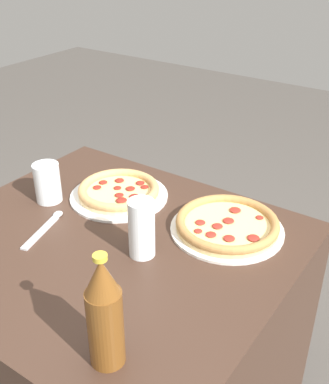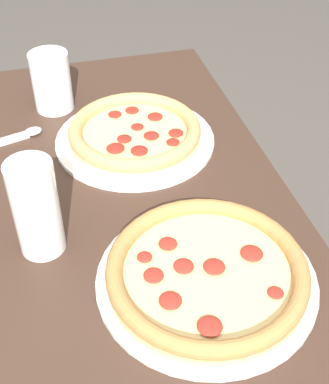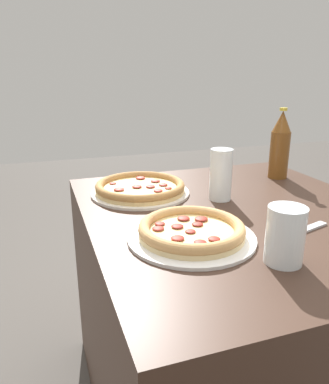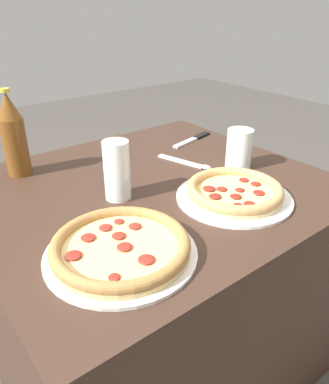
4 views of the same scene
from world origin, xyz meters
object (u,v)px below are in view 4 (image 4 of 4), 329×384
glass_cola (239,151)px  pizza_pepperoni (121,247)px  spoon (189,163)px  knife (193,139)px  glass_orange_juice (117,172)px  pizza_margherita (234,192)px  beer_bottle (13,135)px

glass_cola → pizza_pepperoni: bearing=-163.2°
spoon → knife: bearing=44.6°
glass_orange_juice → spoon: (0.30, 0.05, -0.07)m
pizza_margherita → beer_bottle: beer_bottle is taller
beer_bottle → knife: beer_bottle is taller
pizza_pepperoni → beer_bottle: beer_bottle is taller
glass_orange_juice → spoon: bearing=10.0°
glass_orange_juice → knife: (0.47, 0.22, -0.07)m
pizza_margherita → glass_orange_juice: bearing=140.6°
pizza_pepperoni → spoon: size_ratio=1.62×
pizza_pepperoni → glass_cola: (0.53, 0.16, 0.04)m
glass_cola → knife: size_ratio=0.60×
beer_bottle → spoon: bearing=-30.2°
pizza_margherita → beer_bottle: 0.65m
glass_orange_juice → spoon: 0.31m
pizza_pepperoni → glass_orange_juice: size_ratio=2.01×
pizza_margherita → spoon: size_ratio=1.56×
glass_cola → glass_orange_juice: glass_orange_juice is taller
glass_cola → beer_bottle: size_ratio=0.48×
pizza_margherita → glass_orange_juice: glass_orange_juice is taller
beer_bottle → knife: 0.64m
pizza_margherita → beer_bottle: bearing=127.4°
pizza_pepperoni → beer_bottle: bearing=92.4°
glass_orange_juice → beer_bottle: (-0.15, 0.32, 0.05)m
pizza_pepperoni → knife: (0.60, 0.44, -0.02)m
pizza_pepperoni → pizza_margherita: bearing=3.9°
pizza_margherita → spoon: 0.26m
beer_bottle → glass_orange_juice: bearing=-64.2°
spoon → beer_bottle: bearing=149.8°
beer_bottle → glass_cola: bearing=-33.9°
knife → spoon: spoon is taller
glass_orange_juice → knife: bearing=25.1°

